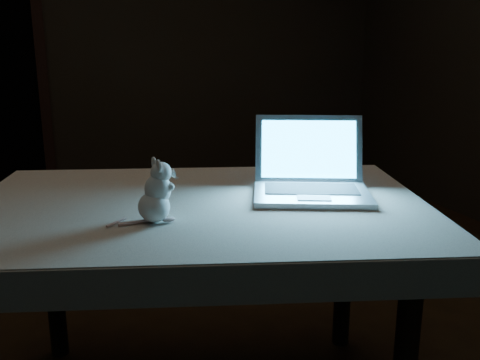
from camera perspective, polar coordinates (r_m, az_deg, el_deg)
name	(u,v)px	position (r m, az deg, el deg)	size (l,w,h in m)	color
floor	(204,336)	(2.43, -3.90, -16.27)	(5.00, 5.00, 0.00)	black
back_wall	(120,34)	(4.55, -12.72, 15.00)	(4.50, 0.04, 2.60)	black
table	(201,308)	(1.87, -4.19, -13.42)	(1.36, 0.88, 0.73)	black
tablecloth	(206,223)	(1.69, -3.66, -4.58)	(1.47, 0.98, 0.10)	beige
laptop	(313,159)	(1.76, 7.79, 2.18)	(0.38, 0.33, 0.26)	#B0B0B4
plush_mouse	(153,191)	(1.54, -9.23, -1.16)	(0.13, 0.13, 0.18)	white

